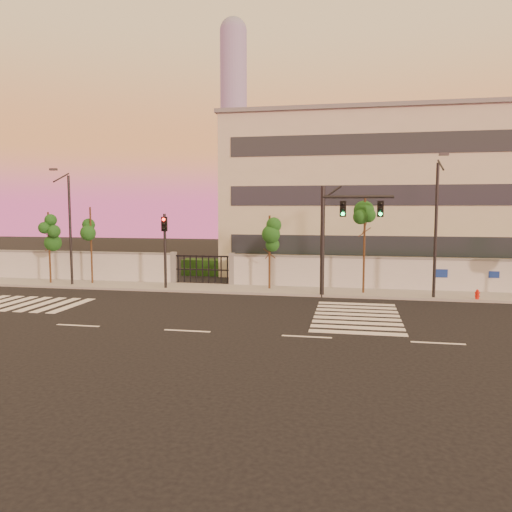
# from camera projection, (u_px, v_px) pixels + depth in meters

# --- Properties ---
(ground) EXTENTS (120.00, 120.00, 0.00)m
(ground) POSITION_uv_depth(u_px,v_px,m) (187.00, 331.00, 20.85)
(ground) COLOR black
(ground) RESTS_ON ground
(sidewalk) EXTENTS (60.00, 3.00, 0.15)m
(sidewalk) POSITION_uv_depth(u_px,v_px,m) (242.00, 289.00, 31.11)
(sidewalk) COLOR gray
(sidewalk) RESTS_ON ground
(perimeter_wall) EXTENTS (60.00, 0.36, 2.20)m
(perimeter_wall) POSITION_uv_depth(u_px,v_px,m) (248.00, 270.00, 32.46)
(perimeter_wall) COLOR #B3B5BA
(perimeter_wall) RESTS_ON ground
(hedge_row) EXTENTS (41.00, 4.25, 1.80)m
(hedge_row) POSITION_uv_depth(u_px,v_px,m) (271.00, 270.00, 34.96)
(hedge_row) COLOR #15340F
(hedge_row) RESTS_ON ground
(institutional_building) EXTENTS (24.40, 12.40, 12.25)m
(institutional_building) POSITION_uv_depth(u_px,v_px,m) (382.00, 195.00, 40.05)
(institutional_building) COLOR beige
(institutional_building) RESTS_ON ground
(distant_skyscraper) EXTENTS (16.00, 16.00, 118.00)m
(distant_skyscraper) POSITION_uv_depth(u_px,v_px,m) (234.00, 113.00, 300.78)
(distant_skyscraper) COLOR gray
(distant_skyscraper) RESTS_ON ground
(road_markings) EXTENTS (57.00, 7.62, 0.02)m
(road_markings) POSITION_uv_depth(u_px,v_px,m) (181.00, 311.00, 24.82)
(road_markings) COLOR silver
(road_markings) RESTS_ON ground
(street_tree_b) EXTENTS (1.55, 1.23, 4.86)m
(street_tree_b) POSITION_uv_depth(u_px,v_px,m) (49.00, 231.00, 33.03)
(street_tree_b) COLOR #382314
(street_tree_b) RESTS_ON ground
(street_tree_c) EXTENTS (1.45, 1.15, 5.19)m
(street_tree_c) POSITION_uv_depth(u_px,v_px,m) (91.00, 228.00, 32.86)
(street_tree_c) COLOR #382314
(street_tree_c) RESTS_ON ground
(street_tree_d) EXTENTS (1.56, 1.24, 4.67)m
(street_tree_d) POSITION_uv_depth(u_px,v_px,m) (270.00, 236.00, 30.65)
(street_tree_d) COLOR #382314
(street_tree_d) RESTS_ON ground
(street_tree_e) EXTENTS (1.59, 1.26, 5.80)m
(street_tree_e) POSITION_uv_depth(u_px,v_px,m) (365.00, 223.00, 29.04)
(street_tree_e) COLOR #382314
(street_tree_e) RESTS_ON ground
(traffic_signal_main) EXTENTS (4.02, 0.41, 6.36)m
(traffic_signal_main) POSITION_uv_depth(u_px,v_px,m) (337.00, 228.00, 28.26)
(traffic_signal_main) COLOR black
(traffic_signal_main) RESTS_ON ground
(traffic_signal_secondary) EXTENTS (0.37, 0.35, 4.77)m
(traffic_signal_secondary) POSITION_uv_depth(u_px,v_px,m) (165.00, 242.00, 30.95)
(traffic_signal_secondary) COLOR black
(traffic_signal_secondary) RESTS_ON ground
(streetlight_west) EXTENTS (0.45, 1.81, 7.54)m
(streetlight_west) POSITION_uv_depth(u_px,v_px,m) (69.00, 224.00, 32.12)
(streetlight_west) COLOR black
(streetlight_west) RESTS_ON ground
(streetlight_east) EXTENTS (0.47, 1.91, 7.95)m
(streetlight_east) POSITION_uv_depth(u_px,v_px,m) (436.00, 223.00, 27.36)
(streetlight_east) COLOR black
(streetlight_east) RESTS_ON ground
(fire_hydrant) EXTENTS (0.27, 0.26, 0.69)m
(fire_hydrant) POSITION_uv_depth(u_px,v_px,m) (477.00, 296.00, 27.28)
(fire_hydrant) COLOR red
(fire_hydrant) RESTS_ON ground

